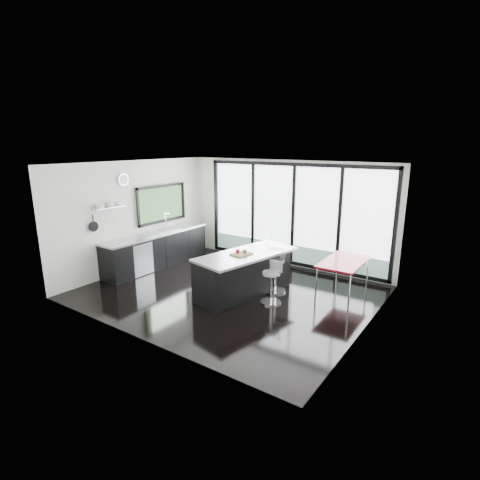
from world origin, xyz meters
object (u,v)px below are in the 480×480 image
Objects in this scene: bar_stool_near at (271,287)px; bar_stool_far at (275,275)px; island at (244,273)px; red_table at (343,277)px.

bar_stool_far is at bearing 124.20° from bar_stool_near.
bar_stool_far is at bearing 44.00° from island.
bar_stool_near is 0.63m from bar_stool_far.
island reaches higher than bar_stool_far.
island is 1.75× the size of red_table.
bar_stool_far is (-0.24, 0.58, 0.04)m from bar_stool_near.
bar_stool_far is 0.54× the size of red_table.
red_table is (1.78, 1.23, -0.10)m from island.
island is 2.17m from red_table.
bar_stool_near is 0.48× the size of red_table.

